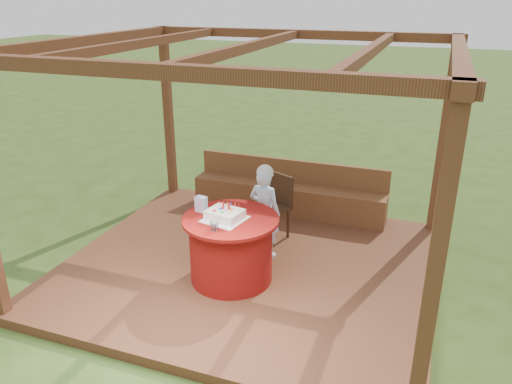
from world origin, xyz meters
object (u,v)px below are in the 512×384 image
bench (288,196)px  birthday_cake (225,215)px  table (231,248)px  elderly_woman (265,210)px  gift_bag (201,204)px  chair (274,203)px  drinking_glass (214,227)px

bench → birthday_cake: birthday_cake is taller
bench → table: (-0.07, -2.13, 0.14)m
table → birthday_cake: (-0.04, -0.06, 0.45)m
elderly_woman → gift_bag: size_ratio=6.56×
table → birthday_cake: 0.46m
table → chair: (0.12, 1.26, 0.10)m
gift_bag → table: bearing=6.6°
bench → table: 2.14m
bench → drinking_glass: drinking_glass is taller
gift_bag → drinking_glass: (0.36, -0.42, -0.05)m
elderly_woman → birthday_cake: 0.82m
table → drinking_glass: (-0.04, -0.37, 0.44)m
chair → birthday_cake: 1.37m
drinking_glass → elderly_woman: bearing=78.8°
bench → table: same height
elderly_woman → drinking_glass: (-0.21, -1.07, 0.22)m
elderly_woman → gift_bag: bearing=-131.2°
birthday_cake → gift_bag: size_ratio=2.72×
birthday_cake → gift_bag: 0.37m
bench → elderly_woman: 1.48m
drinking_glass → chair: bearing=84.6°
birthday_cake → table: bearing=53.3°
elderly_woman → drinking_glass: 1.11m
elderly_woman → gift_bag: elderly_woman is taller
gift_bag → drinking_glass: 0.55m
chair → drinking_glass: chair is taller
chair → gift_bag: 1.37m
chair → drinking_glass: bearing=-95.4°
bench → elderly_woman: bearing=-85.8°
table → elderly_woman: (0.17, 0.70, 0.22)m
table → elderly_woman: elderly_woman is taller
birthday_cake → gift_bag: same height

